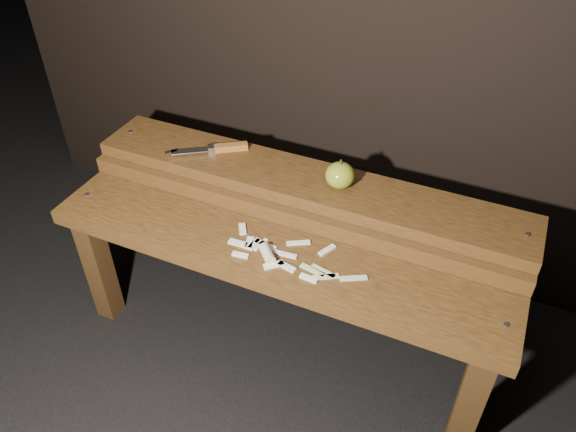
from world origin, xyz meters
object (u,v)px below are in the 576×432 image
at_px(bench_front_tier, 268,274).
at_px(knife, 220,148).
at_px(bench_rear_tier, 304,204).
at_px(apple, 340,175).

distance_m(bench_front_tier, knife, 0.40).
height_order(bench_rear_tier, apple, apple).
bearing_deg(knife, bench_rear_tier, -5.06).
bearing_deg(apple, bench_front_tier, -112.45).
bearing_deg(bench_front_tier, apple, 67.55).
xyz_separation_m(bench_front_tier, bench_rear_tier, (0.00, 0.23, 0.06)).
xyz_separation_m(apple, knife, (-0.36, 0.02, -0.02)).
bearing_deg(apple, knife, 176.96).
relative_size(bench_front_tier, apple, 14.98).
height_order(bench_rear_tier, knife, knife).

